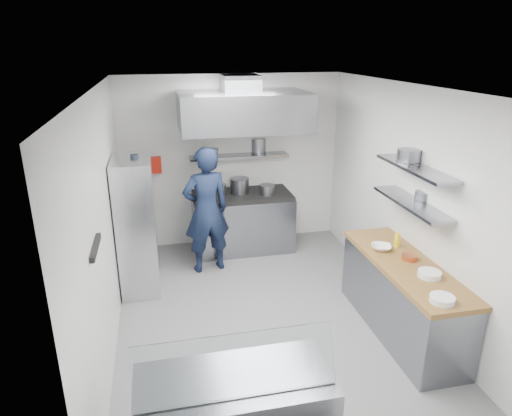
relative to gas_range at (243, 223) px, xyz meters
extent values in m
plane|color=slate|center=(-0.10, -2.10, -0.45)|extent=(5.00, 5.00, 0.00)
plane|color=silver|center=(-0.10, -2.10, 2.35)|extent=(5.00, 5.00, 0.00)
cube|color=white|center=(-0.10, 0.40, 0.95)|extent=(3.60, 2.80, 0.02)
cube|color=white|center=(-0.10, -4.60, 0.95)|extent=(3.60, 2.80, 0.02)
cube|color=white|center=(-1.90, -2.10, 0.95)|extent=(2.80, 5.00, 0.02)
cube|color=white|center=(1.70, -2.10, 0.95)|extent=(2.80, 5.00, 0.02)
cube|color=gray|center=(0.00, 0.00, 0.00)|extent=(1.60, 0.80, 0.90)
cube|color=black|center=(0.00, 0.00, 0.48)|extent=(1.57, 0.78, 0.06)
cylinder|color=slate|center=(-0.42, -0.04, 0.61)|extent=(0.31, 0.31, 0.20)
cylinder|color=slate|center=(-0.03, 0.07, 0.63)|extent=(0.31, 0.31, 0.24)
cylinder|color=slate|center=(0.38, -0.12, 0.59)|extent=(0.24, 0.24, 0.16)
cube|color=gray|center=(0.00, 0.24, 1.07)|extent=(1.60, 0.30, 0.04)
cylinder|color=slate|center=(-0.50, -0.01, 1.18)|extent=(0.26, 0.26, 0.18)
cylinder|color=slate|center=(0.36, 0.46, 1.20)|extent=(0.27, 0.27, 0.22)
cube|color=gray|center=(0.00, -0.18, 1.85)|extent=(1.90, 1.15, 0.55)
cube|color=slate|center=(0.00, 0.05, 2.23)|extent=(0.55, 0.55, 0.24)
cube|color=red|center=(-1.35, 0.34, 0.97)|extent=(0.22, 0.10, 0.26)
imported|color=#111B34|center=(-0.65, -0.63, 0.50)|extent=(0.77, 0.58, 1.89)
cube|color=silver|center=(-1.63, -0.94, 0.48)|extent=(0.50, 0.90, 1.85)
cube|color=white|center=(-1.63, -1.04, 0.35)|extent=(0.15, 0.18, 0.17)
cube|color=yellow|center=(-1.63, -0.60, 0.85)|extent=(0.13, 0.17, 0.15)
cylinder|color=black|center=(-1.58, -0.91, 1.35)|extent=(0.11, 0.11, 0.18)
cube|color=black|center=(-1.88, -3.00, 1.10)|extent=(0.04, 0.55, 0.05)
cube|color=gray|center=(1.38, -2.70, -0.03)|extent=(0.62, 2.00, 0.84)
cube|color=olive|center=(1.38, -2.70, 0.42)|extent=(0.65, 2.04, 0.06)
cylinder|color=white|center=(1.29, -3.53, 0.48)|extent=(0.24, 0.24, 0.06)
cylinder|color=white|center=(1.45, -3.05, 0.48)|extent=(0.25, 0.25, 0.06)
cylinder|color=#C56037|center=(1.46, -2.63, 0.48)|extent=(0.18, 0.18, 0.06)
cylinder|color=yellow|center=(1.49, -2.28, 0.54)|extent=(0.07, 0.07, 0.18)
imported|color=white|center=(1.27, -2.31, 0.48)|extent=(0.31, 0.31, 0.06)
cube|color=gray|center=(1.54, -2.40, 1.05)|extent=(0.30, 1.30, 0.04)
cube|color=gray|center=(1.54, -2.40, 1.47)|extent=(0.30, 1.30, 0.04)
cylinder|color=slate|center=(1.71, -2.37, 1.12)|extent=(0.20, 0.20, 0.10)
cylinder|color=slate|center=(1.58, -2.17, 1.56)|extent=(0.27, 0.27, 0.14)
cube|color=silver|center=(-0.84, -4.22, 0.62)|extent=(1.47, 0.19, 0.42)
camera|label=1|loc=(-1.27, -6.87, 2.79)|focal=32.00mm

